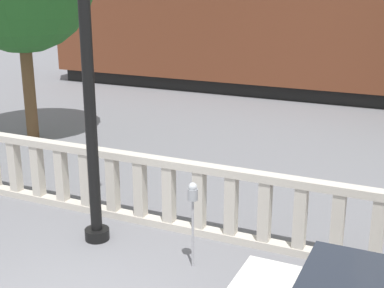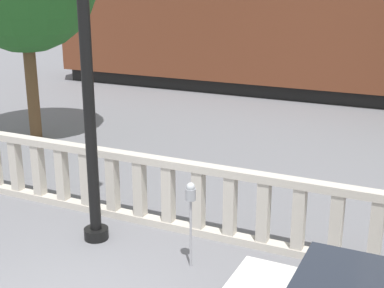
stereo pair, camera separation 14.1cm
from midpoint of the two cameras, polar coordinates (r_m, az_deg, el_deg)
The scene contains 5 objects.
balustrade at distance 9.95m, azimuth -2.13°, elevation -5.35°, with size 16.83×0.24×1.37m.
lamppost at distance 8.95m, azimuth -10.89°, elevation 10.99°, with size 0.44×0.44×7.02m.
parking_meter at distance 8.44m, azimuth 0.34°, elevation -5.99°, with size 0.16×0.16×1.46m.
train_near at distance 21.38m, azimuth 19.18°, elevation 9.67°, with size 26.78×2.62×4.58m.
train_far at distance 36.50m, azimuth 9.05°, elevation 12.46°, with size 26.49×2.75×3.84m.
Camera 2 is at (4.35, -5.01, 4.46)m, focal length 50.00 mm.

